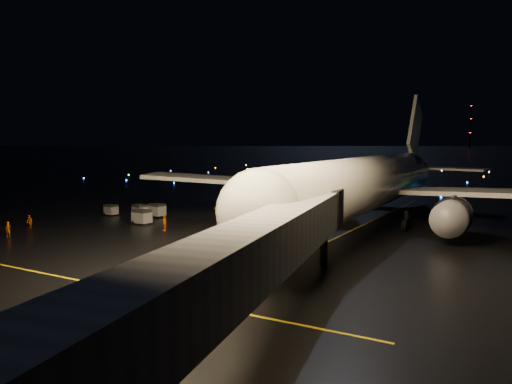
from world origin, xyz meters
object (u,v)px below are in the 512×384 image
crew_c (165,223)px  baggage_cart_0 (142,217)px  belt_loader (237,244)px  baggage_cart_3 (111,210)px  crew_a (8,229)px  baggage_cart_2 (140,211)px  crew_b (29,222)px  airliner (374,153)px  baggage_cart_1 (157,210)px  pushback_tug (164,274)px

crew_c → baggage_cart_0: size_ratio=0.80×
belt_loader → baggage_cart_3: size_ratio=3.70×
baggage_cart_0 → baggage_cart_3: (-9.19, 3.63, -0.18)m
crew_a → baggage_cart_0: 15.41m
baggage_cart_0 → baggage_cart_2: size_ratio=1.07×
baggage_cart_0 → crew_b: bearing=-130.4°
airliner → baggage_cart_0: bearing=-153.0°
airliner → baggage_cart_3: 37.43m
airliner → baggage_cart_3: size_ratio=35.59×
belt_loader → baggage_cart_1: (-23.46, 16.46, -0.68)m
pushback_tug → crew_a: bearing=-176.4°
crew_c → baggage_cart_0: 5.73m
airliner → crew_b: bearing=-148.0°
belt_loader → baggage_cart_1: belt_loader is taller
airliner → baggage_cart_0: 30.47m
crew_b → baggage_cart_2: baggage_cart_2 is taller
pushback_tug → crew_c: pushback_tug is taller
crew_c → baggage_cart_2: 11.71m
baggage_cart_3 → baggage_cart_2: bearing=16.3°
crew_b → baggage_cart_0: size_ratio=0.75×
airliner → crew_c: bearing=-143.4°
airliner → crew_b: size_ratio=38.20×
belt_loader → baggage_cart_2: bearing=161.2°
pushback_tug → belt_loader: bearing=105.7°
belt_loader → crew_b: belt_loader is taller
baggage_cart_0 → baggage_cart_3: 9.89m
baggage_cart_3 → crew_a: bearing=-76.8°
crew_b → crew_c: bearing=29.0°
airliner → crew_b: (-35.22, -23.38, -8.26)m
crew_a → crew_c: 17.17m
crew_a → baggage_cart_2: bearing=59.9°
belt_loader → baggage_cart_3: bearing=166.5°
belt_loader → baggage_cart_0: 23.62m
baggage_cart_0 → baggage_cart_2: baggage_cart_0 is taller
pushback_tug → baggage_cart_0: bearing=152.7°
airliner → pushback_tug: airliner is taller
pushback_tug → airliner: bearing=98.6°
belt_loader → crew_c: belt_loader is taller
airliner → baggage_cart_0: airliner is taller
belt_loader → airliner: bearing=91.2°
crew_b → baggage_cart_3: (0.25, 12.95, -0.07)m
pushback_tug → baggage_cart_2: 35.30m
crew_b → baggage_cart_3: size_ratio=0.93×
baggage_cart_2 → baggage_cart_0: bearing=-26.5°
pushback_tug → belt_loader: belt_loader is taller
belt_loader → baggage_cart_1: 28.67m
baggage_cart_3 → baggage_cart_0: bearing=-14.9°
baggage_cart_0 → baggage_cart_1: 6.21m
baggage_cart_0 → airliner: bearing=33.6°
baggage_cart_1 → crew_c: bearing=-34.5°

